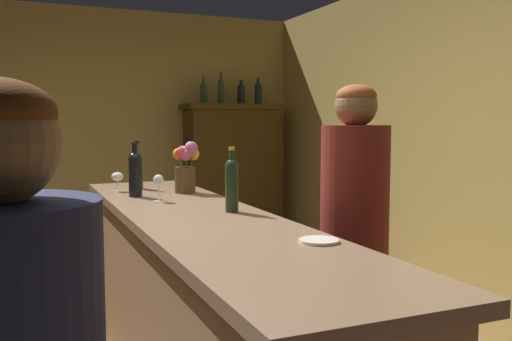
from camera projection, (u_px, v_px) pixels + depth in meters
name	position (u px, v px, depth m)	size (l,w,h in m)	color
wall_back	(63.00, 138.00, 5.78)	(5.13, 0.12, 2.70)	tan
wall_right	(505.00, 147.00, 3.74)	(0.12, 6.65, 2.70)	tan
bar_counter	(200.00, 318.00, 2.79)	(0.68, 3.17, 1.06)	#976E47
display_cabinet	(232.00, 178.00, 6.21)	(1.08, 0.46, 1.71)	#473110
wine_bottle_merlot	(137.00, 168.00, 3.79)	(0.07, 0.07, 0.33)	#2D4932
wine_bottle_rose	(232.00, 182.00, 2.80)	(0.07, 0.07, 0.33)	#1F341B
wine_bottle_syrah	(135.00, 172.00, 3.38)	(0.08, 0.08, 0.33)	black
wine_glass_front	(117.00, 177.00, 3.64)	(0.08, 0.08, 0.13)	white
wine_glass_mid	(158.00, 182.00, 3.17)	(0.07, 0.07, 0.15)	white
flower_arrangement	(186.00, 165.00, 3.56)	(0.17, 0.15, 0.33)	#53381C
cheese_plate	(319.00, 241.00, 2.10)	(0.15, 0.15, 0.01)	white
display_bottle_left	(204.00, 92.00, 6.01)	(0.08, 0.08, 0.29)	#2B4B33
display_bottle_midleft	(221.00, 90.00, 6.08)	(0.07, 0.07, 0.34)	#2B4929
display_bottle_center	(241.00, 93.00, 6.17)	(0.08, 0.08, 0.29)	#1A2131
display_bottle_midright	(258.00, 92.00, 6.25)	(0.08, 0.08, 0.30)	#1A2F32
bartender	(354.00, 241.00, 2.70)	(0.33, 0.33, 1.69)	#A9A890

